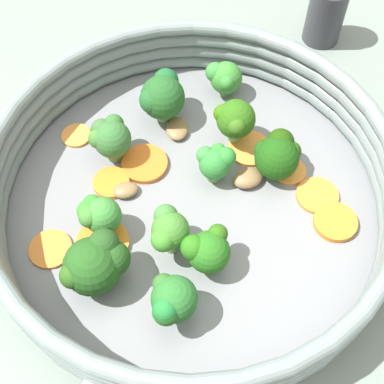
# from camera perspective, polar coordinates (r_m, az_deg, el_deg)

# --- Properties ---
(ground_plane) EXTENTS (4.00, 4.00, 0.00)m
(ground_plane) POSITION_cam_1_polar(r_m,az_deg,el_deg) (0.50, 0.00, -2.02)
(ground_plane) COLOR slate
(skillet) EXTENTS (0.34, 0.34, 0.02)m
(skillet) POSITION_cam_1_polar(r_m,az_deg,el_deg) (0.49, 0.00, -1.49)
(skillet) COLOR gray
(skillet) RESTS_ON ground_plane
(skillet_rim_wall) EXTENTS (0.36, 0.36, 0.06)m
(skillet_rim_wall) POSITION_cam_1_polar(r_m,az_deg,el_deg) (0.46, 0.00, 0.93)
(skillet_rim_wall) COLOR gray
(skillet_rim_wall) RESTS_ON skillet
(skillet_rivet_left) EXTENTS (0.01, 0.01, 0.01)m
(skillet_rivet_left) POSITION_cam_1_polar(r_m,az_deg,el_deg) (0.44, -14.14, -15.22)
(skillet_rivet_left) COLOR gray
(skillet_rivet_left) RESTS_ON skillet
(carrot_slice_0) EXTENTS (0.04, 0.04, 0.00)m
(carrot_slice_0) POSITION_cam_1_polar(r_m,az_deg,el_deg) (0.49, -8.60, 0.98)
(carrot_slice_0) COLOR orange
(carrot_slice_0) RESTS_ON skillet
(carrot_slice_1) EXTENTS (0.05, 0.05, 0.00)m
(carrot_slice_1) POSITION_cam_1_polar(r_m,az_deg,el_deg) (0.47, -14.99, -5.40)
(carrot_slice_1) COLOR orange
(carrot_slice_1) RESTS_ON skillet
(carrot_slice_2) EXTENTS (0.05, 0.05, 0.00)m
(carrot_slice_2) POSITION_cam_1_polar(r_m,az_deg,el_deg) (0.50, 13.21, -0.37)
(carrot_slice_2) COLOR orange
(carrot_slice_2) RESTS_ON skillet
(carrot_slice_3) EXTENTS (0.05, 0.05, 0.01)m
(carrot_slice_3) POSITION_cam_1_polar(r_m,az_deg,el_deg) (0.48, 15.04, -3.12)
(carrot_slice_3) COLOR orange
(carrot_slice_3) RESTS_ON skillet
(carrot_slice_4) EXTENTS (0.04, 0.04, 0.00)m
(carrot_slice_4) POSITION_cam_1_polar(r_m,az_deg,el_deg) (0.53, -12.24, 5.91)
(carrot_slice_4) COLOR #F9963C
(carrot_slice_4) RESTS_ON skillet
(carrot_slice_5) EXTENTS (0.06, 0.06, 0.00)m
(carrot_slice_5) POSITION_cam_1_polar(r_m,az_deg,el_deg) (0.46, -9.51, -5.38)
(carrot_slice_5) COLOR orange
(carrot_slice_5) RESTS_ON skillet
(carrot_slice_6) EXTENTS (0.06, 0.06, 0.00)m
(carrot_slice_6) POSITION_cam_1_polar(r_m,az_deg,el_deg) (0.51, 6.16, 4.66)
(carrot_slice_6) COLOR orange
(carrot_slice_6) RESTS_ON skillet
(carrot_slice_7) EXTENTS (0.05, 0.05, 0.01)m
(carrot_slice_7) POSITION_cam_1_polar(r_m,az_deg,el_deg) (0.50, -5.07, 3.03)
(carrot_slice_7) COLOR orange
(carrot_slice_7) RESTS_ON skillet
(carrot_slice_8) EXTENTS (0.04, 0.04, 0.00)m
(carrot_slice_8) POSITION_cam_1_polar(r_m,az_deg,el_deg) (0.51, 10.40, 2.22)
(carrot_slice_8) COLOR #F99537
(carrot_slice_8) RESTS_ON skillet
(broccoli_floret_0) EXTENTS (0.03, 0.04, 0.04)m
(broccoli_floret_0) POSITION_cam_1_polar(r_m,az_deg,el_deg) (0.45, -9.96, -2.35)
(broccoli_floret_0) COLOR #76A35A
(broccoli_floret_0) RESTS_ON skillet
(broccoli_floret_1) EXTENTS (0.04, 0.04, 0.05)m
(broccoli_floret_1) POSITION_cam_1_polar(r_m,az_deg,el_deg) (0.50, 4.59, 7.68)
(broccoli_floret_1) COLOR #81A768
(broccoli_floret_1) RESTS_ON skillet
(broccoli_floret_2) EXTENTS (0.04, 0.04, 0.04)m
(broccoli_floret_2) POSITION_cam_1_polar(r_m,az_deg,el_deg) (0.49, 9.16, 3.85)
(broccoli_floret_2) COLOR #769956
(broccoli_floret_2) RESTS_ON skillet
(broccoli_floret_3) EXTENTS (0.05, 0.06, 0.05)m
(broccoli_floret_3) POSITION_cam_1_polar(r_m,az_deg,el_deg) (0.43, -10.23, -7.52)
(broccoli_floret_3) COLOR #86AC62
(broccoli_floret_3) RESTS_ON skillet
(broccoli_floret_4) EXTENTS (0.03, 0.03, 0.04)m
(broccoli_floret_4) POSITION_cam_1_polar(r_m,az_deg,el_deg) (0.48, 2.54, 3.27)
(broccoli_floret_4) COLOR #628953
(broccoli_floret_4) RESTS_ON skillet
(broccoli_floret_5) EXTENTS (0.04, 0.04, 0.05)m
(broccoli_floret_5) POSITION_cam_1_polar(r_m,az_deg,el_deg) (0.41, -2.17, -11.54)
(broccoli_floret_5) COLOR #84B060
(broccoli_floret_5) RESTS_ON skillet
(broccoli_floret_6) EXTENTS (0.04, 0.04, 0.04)m
(broccoli_floret_6) POSITION_cam_1_polar(r_m,az_deg,el_deg) (0.49, -8.73, 5.78)
(broccoli_floret_6) COLOR #6C854D
(broccoli_floret_6) RESTS_ON skillet
(broccoli_floret_7) EXTENTS (0.03, 0.04, 0.04)m
(broccoli_floret_7) POSITION_cam_1_polar(r_m,az_deg,el_deg) (0.43, 1.60, -6.29)
(broccoli_floret_7) COLOR #6C9C59
(broccoli_floret_7) RESTS_ON skillet
(broccoli_floret_8) EXTENTS (0.04, 0.03, 0.05)m
(broccoli_floret_8) POSITION_cam_1_polar(r_m,az_deg,el_deg) (0.43, -2.50, -4.11)
(broccoli_floret_8) COLOR #7AAE60
(broccoli_floret_8) RESTS_ON skillet
(broccoli_floret_9) EXTENTS (0.03, 0.04, 0.04)m
(broccoli_floret_9) POSITION_cam_1_polar(r_m,az_deg,el_deg) (0.54, 3.47, 12.08)
(broccoli_floret_9) COLOR #5C8445
(broccoli_floret_9) RESTS_ON skillet
(broccoli_floret_10) EXTENTS (0.05, 0.05, 0.05)m
(broccoli_floret_10) POSITION_cam_1_polar(r_m,az_deg,el_deg) (0.52, -3.34, 10.15)
(broccoli_floret_10) COLOR #7CAF69
(broccoli_floret_10) RESTS_ON skillet
(mushroom_piece_0) EXTENTS (0.03, 0.03, 0.01)m
(mushroom_piece_0) POSITION_cam_1_polar(r_m,az_deg,el_deg) (0.52, -1.60, 6.79)
(mushroom_piece_0) COLOR olive
(mushroom_piece_0) RESTS_ON skillet
(mushroom_piece_1) EXTENTS (0.02, 0.03, 0.01)m
(mushroom_piece_1) POSITION_cam_1_polar(r_m,az_deg,el_deg) (0.49, 5.81, 1.82)
(mushroom_piece_1) COLOR olive
(mushroom_piece_1) RESTS_ON skillet
(mushroom_piece_2) EXTENTS (0.02, 0.03, 0.01)m
(mushroom_piece_2) POSITION_cam_1_polar(r_m,az_deg,el_deg) (0.49, -7.09, 0.21)
(mushroom_piece_2) COLOR olive
(mushroom_piece_2) RESTS_ON skillet
(salt_shaker) EXTENTS (0.04, 0.04, 0.10)m
(salt_shaker) POSITION_cam_1_polar(r_m,az_deg,el_deg) (0.63, 14.35, 18.87)
(salt_shaker) COLOR #333338
(salt_shaker) RESTS_ON ground_plane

